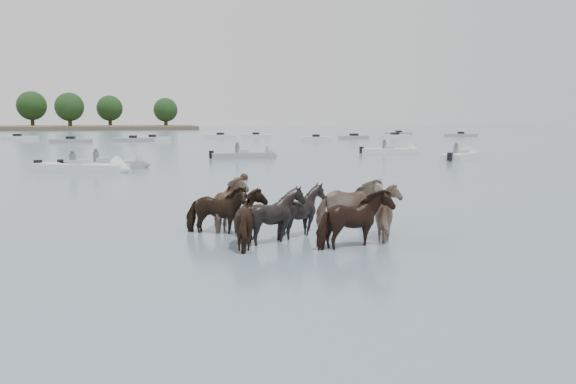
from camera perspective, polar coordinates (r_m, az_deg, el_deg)
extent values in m
plane|color=slate|center=(14.03, -2.51, -5.91)|extent=(400.00, 400.00, 0.00)
imported|color=black|center=(16.12, -7.15, -2.09)|extent=(2.05, 1.46, 1.58)
imported|color=#806457|center=(16.96, -5.53, -1.45)|extent=(1.57, 1.78, 1.66)
imported|color=black|center=(15.74, 1.42, -2.17)|extent=(1.66, 1.53, 1.63)
imported|color=#896C5D|center=(17.14, 6.12, -1.39)|extent=(1.97, 0.94, 1.64)
imported|color=black|center=(14.53, -3.36, -3.03)|extent=(1.68, 1.86, 1.60)
imported|color=black|center=(14.92, -1.25, -2.65)|extent=(1.88, 1.78, 1.65)
imported|color=black|center=(14.36, 6.60, -3.08)|extent=(2.14, 1.42, 1.66)
imported|color=tan|center=(15.82, 10.33, -2.31)|extent=(1.46, 1.67, 1.59)
sphere|color=black|center=(30.01, -4.40, 1.45)|extent=(0.44, 0.44, 0.44)
cube|color=black|center=(29.98, -4.87, 1.25)|extent=(0.50, 0.22, 0.18)
cube|color=gray|center=(38.21, -17.91, 2.51)|extent=(5.11, 1.92, 0.55)
cone|color=gray|center=(38.26, -14.15, 2.66)|extent=(1.00, 1.65, 1.60)
cube|color=#99ADB7|center=(38.18, -17.93, 3.04)|extent=(0.87, 1.17, 0.35)
cube|color=black|center=(38.31, -21.68, 2.59)|extent=(0.37, 0.37, 0.60)
cylinder|color=#595966|center=(38.20, -18.54, 3.32)|extent=(0.36, 0.36, 0.70)
sphere|color=#595966|center=(38.17, -18.57, 3.99)|extent=(0.24, 0.24, 0.24)
cube|color=silver|center=(36.63, -19.97, 2.23)|extent=(5.87, 4.07, 0.55)
cone|color=silver|center=(35.11, -16.03, 2.18)|extent=(1.53, 1.83, 1.60)
cube|color=#99ADB7|center=(36.60, -19.99, 2.78)|extent=(1.22, 1.36, 0.35)
cube|color=black|center=(38.29, -23.59, 2.49)|extent=(0.47, 0.47, 0.60)
cylinder|color=#595966|center=(36.63, -20.63, 3.07)|extent=(0.36, 0.36, 0.70)
sphere|color=#595966|center=(36.60, -20.66, 3.77)|extent=(0.24, 0.24, 0.24)
cube|color=gray|center=(45.76, -4.56, 3.60)|extent=(4.95, 1.70, 0.55)
cone|color=gray|center=(46.26, -1.56, 3.67)|extent=(0.93, 1.62, 1.60)
cube|color=#99ADB7|center=(45.74, -4.57, 4.04)|extent=(0.82, 1.14, 0.35)
cube|color=black|center=(45.38, -7.63, 3.72)|extent=(0.36, 0.36, 0.60)
cylinder|color=#595966|center=(45.67, -5.07, 4.28)|extent=(0.36, 0.36, 0.70)
sphere|color=#595966|center=(45.65, -5.07, 4.85)|extent=(0.24, 0.24, 0.24)
cube|color=silver|center=(46.74, 16.75, 3.39)|extent=(4.88, 4.74, 0.55)
cone|color=silver|center=(49.24, 17.61, 3.55)|extent=(1.75, 1.78, 1.60)
cube|color=#99ADB7|center=(46.72, 16.77, 3.82)|extent=(1.35, 1.36, 0.35)
cube|color=black|center=(44.24, 15.81, 3.41)|extent=(0.49, 0.49, 0.60)
cylinder|color=#595966|center=(46.51, 16.35, 4.07)|extent=(0.36, 0.36, 0.70)
sphere|color=#595966|center=(46.49, 16.37, 4.62)|extent=(0.24, 0.24, 0.24)
cube|color=silver|center=(52.23, 9.94, 3.99)|extent=(5.06, 2.44, 0.55)
cone|color=silver|center=(52.84, 12.51, 3.96)|extent=(1.17, 1.73, 1.60)
cube|color=#99ADB7|center=(52.21, 9.95, 4.37)|extent=(0.99, 1.24, 0.35)
cube|color=black|center=(51.72, 7.32, 4.17)|extent=(0.41, 0.41, 0.60)
cylinder|color=#595966|center=(52.04, 9.55, 4.59)|extent=(0.36, 0.36, 0.70)
sphere|color=#595966|center=(52.02, 9.56, 5.09)|extent=(0.24, 0.24, 0.24)
cube|color=silver|center=(93.07, -25.30, 4.86)|extent=(5.76, 2.10, 0.60)
cube|color=black|center=(93.06, -25.31, 5.10)|extent=(1.10, 1.10, 0.50)
cube|color=gray|center=(78.05, -20.78, 4.73)|extent=(5.18, 1.98, 0.60)
cube|color=black|center=(78.03, -20.79, 5.01)|extent=(1.09, 1.09, 0.50)
cube|color=gray|center=(79.60, -15.14, 5.00)|extent=(5.58, 1.83, 0.60)
cube|color=black|center=(79.59, -15.15, 5.28)|extent=(1.06, 1.06, 0.50)
cube|color=silver|center=(82.67, -13.33, 5.14)|extent=(5.10, 2.02, 0.60)
cube|color=black|center=(82.66, -13.33, 5.40)|extent=(1.10, 1.10, 0.50)
cube|color=silver|center=(91.39, -6.73, 5.49)|extent=(5.13, 3.17, 0.60)
cube|color=black|center=(91.37, -6.73, 5.73)|extent=(1.29, 1.29, 0.50)
cube|color=silver|center=(92.65, -3.20, 5.55)|extent=(4.86, 3.00, 0.60)
cube|color=black|center=(92.64, -3.20, 5.79)|extent=(1.28, 1.28, 0.50)
cube|color=silver|center=(81.46, 2.79, 5.30)|extent=(4.45, 2.33, 0.60)
cube|color=black|center=(81.44, 2.79, 5.57)|extent=(1.18, 1.18, 0.50)
cube|color=gray|center=(86.77, 6.57, 5.39)|extent=(4.76, 2.50, 0.60)
cube|color=black|center=(86.76, 6.58, 5.64)|extent=(1.20, 1.20, 0.50)
cube|color=silver|center=(93.09, 10.58, 5.45)|extent=(5.41, 2.56, 0.60)
cube|color=black|center=(93.07, 10.59, 5.68)|extent=(1.19, 1.19, 0.50)
cube|color=gray|center=(107.34, 10.93, 5.69)|extent=(4.92, 2.22, 0.60)
cube|color=black|center=(107.33, 10.94, 5.89)|extent=(1.14, 1.14, 0.50)
cube|color=gray|center=(101.35, 16.79, 5.41)|extent=(5.56, 3.35, 0.60)
cube|color=black|center=(101.34, 16.80, 5.62)|extent=(1.30, 1.30, 0.50)
cylinder|color=#382619|center=(173.35, -24.05, 6.31)|extent=(1.00, 1.00, 3.56)
sphere|color=black|center=(173.37, -24.13, 7.84)|extent=(7.90, 7.90, 7.90)
cylinder|color=#382619|center=(158.19, -20.84, 6.37)|extent=(1.00, 1.00, 3.27)
sphere|color=black|center=(158.20, -20.91, 7.91)|extent=(7.28, 7.28, 7.28)
cylinder|color=#382619|center=(170.94, -17.26, 6.55)|extent=(1.00, 1.00, 3.23)
sphere|color=black|center=(170.95, -17.31, 7.96)|extent=(7.17, 7.17, 7.17)
cylinder|color=#382619|center=(162.64, -12.04, 6.64)|extent=(1.00, 1.00, 2.94)
sphere|color=black|center=(162.64, -12.08, 8.00)|extent=(6.53, 6.53, 6.53)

